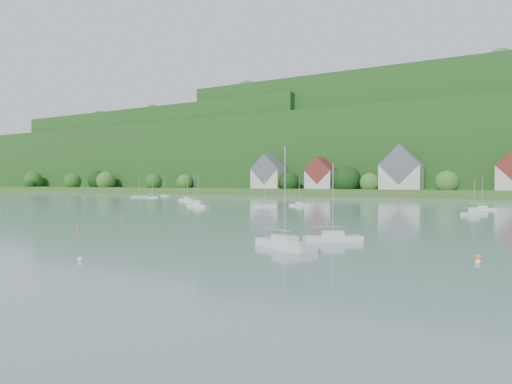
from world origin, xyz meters
The scene contains 13 objects.
far_shore_strip centered at (0.00, 200.00, 1.50)m, with size 600.00×60.00×3.00m, color #30521E.
forested_ridge centered at (0.39, 268.57, 22.89)m, with size 620.00×181.22×69.89m.
village_building_0 centered at (-55.00, 187.00, 9.51)m, with size 14.00×10.40×16.00m.
village_building_1 centered at (-30.00, 189.00, 8.75)m, with size 12.00×9.36×14.00m.
village_building_2 centered at (5.00, 188.00, 10.27)m, with size 16.00×11.44×18.00m.
near_sailboat_3 centered at (27.80, 42.60, 0.43)m, with size 5.63×4.56×7.73m.
near_sailboat_4 centered at (25.63, 36.24, 0.46)m, with size 6.80×4.75×9.03m.
mooring_buoy_0 centered at (-3.79, 38.25, 0.00)m, with size 0.38×0.38×0.38m, color orange.
mooring_buoy_1 centered at (15.15, 23.05, 0.00)m, with size 0.40×0.40×0.40m, color white.
mooring_buoy_2 centered at (40.87, 38.48, 0.00)m, with size 0.49×0.49×0.49m, color orange.
mooring_buoy_3 centered at (-14.51, 56.13, 0.00)m, with size 0.45×0.45×0.45m, color orange.
mooring_buoy_4 centered at (40.94, 36.39, 0.00)m, with size 0.39×0.39×0.39m, color white.
far_sailboat_cluster centered at (15.58, 117.54, 0.38)m, with size 201.08×65.18×8.71m.
Camera 1 is at (42.83, 0.35, 5.84)m, focal length 31.68 mm.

